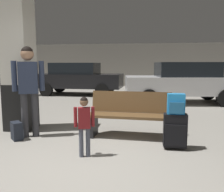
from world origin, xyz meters
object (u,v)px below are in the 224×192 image
at_px(suitcase, 175,131).
at_px(parked_car_near, 182,81).
at_px(backpack_dark_floor, 17,131).
at_px(child, 84,120).
at_px(backpack_bright, 176,104).
at_px(adult, 28,82).
at_px(parked_car_far, 78,78).
at_px(structural_pillar, 19,57).
at_px(bench, 130,115).

xyz_separation_m(suitcase, parked_car_near, (0.88, 5.05, 0.48)).
bearing_deg(backpack_dark_floor, child, -23.71).
bearing_deg(parked_car_near, backpack_dark_floor, -127.62).
distance_m(backpack_dark_floor, parked_car_near, 6.26).
bearing_deg(backpack_bright, suitcase, 84.15).
xyz_separation_m(adult, backpack_dark_floor, (-0.17, -0.22, -0.93)).
bearing_deg(backpack_dark_floor, backpack_bright, -2.42).
height_order(suitcase, backpack_dark_floor, suitcase).
relative_size(child, parked_car_near, 0.22).
relative_size(suitcase, backpack_bright, 1.78).
relative_size(suitcase, backpack_dark_floor, 1.78).
bearing_deg(adult, parked_car_far, 97.74).
height_order(structural_pillar, suitcase, structural_pillar).
distance_m(suitcase, adult, 2.88).
distance_m(structural_pillar, backpack_dark_floor, 1.62).
height_order(backpack_bright, parked_car_far, parked_car_far).
height_order(suitcase, parked_car_far, parked_car_far).
height_order(bench, backpack_dark_floor, bench).
relative_size(structural_pillar, suitcase, 5.29).
relative_size(adult, backpack_dark_floor, 5.20).
distance_m(backpack_bright, backpack_dark_floor, 2.99).
relative_size(suitcase, child, 0.64).
distance_m(bench, backpack_dark_floor, 2.19).
bearing_deg(parked_car_far, backpack_dark_floor, -83.87).
bearing_deg(backpack_bright, child, -159.56).
height_order(child, parked_car_far, parked_car_far).
xyz_separation_m(bench, adult, (-1.96, -0.24, 0.65)).
bearing_deg(suitcase, bench, 143.65).
bearing_deg(parked_car_far, bench, -65.86).
distance_m(bench, suitcase, 0.99).
distance_m(structural_pillar, adult, 0.85).
height_order(suitcase, adult, adult).
xyz_separation_m(bench, parked_car_near, (1.67, 4.47, 0.36)).
relative_size(child, adult, 0.53).
xyz_separation_m(suitcase, adult, (-2.76, 0.34, 0.77)).
height_order(bench, suitcase, bench).
bearing_deg(bench, parked_car_near, 69.48).
xyz_separation_m(backpack_bright, adult, (-2.76, 0.34, 0.32)).
relative_size(backpack_dark_floor, parked_car_near, 0.08).
xyz_separation_m(suitcase, child, (-1.43, -0.53, 0.26)).
height_order(structural_pillar, parked_car_far, structural_pillar).
bearing_deg(suitcase, structural_pillar, 165.13).
bearing_deg(suitcase, parked_car_near, 80.14).
height_order(structural_pillar, bench, structural_pillar).
distance_m(bench, child, 1.29).
relative_size(structural_pillar, bench, 1.96).
bearing_deg(backpack_bright, adult, 172.90).
xyz_separation_m(bench, backpack_dark_floor, (-2.13, -0.46, -0.28)).
relative_size(backpack_bright, parked_car_near, 0.08).
distance_m(backpack_bright, parked_car_near, 5.13).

